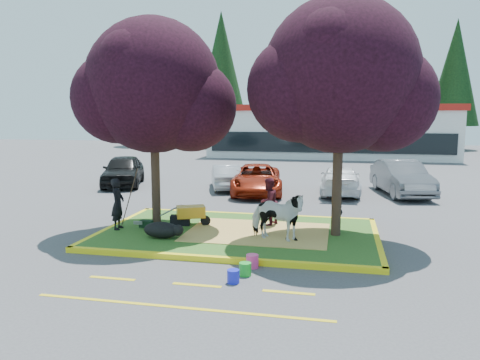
% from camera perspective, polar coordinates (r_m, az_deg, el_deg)
% --- Properties ---
extents(ground, '(90.00, 90.00, 0.00)m').
position_cam_1_polar(ground, '(14.33, -0.22, -6.85)').
color(ground, '#424244').
rests_on(ground, ground).
extents(median_island, '(8.00, 5.00, 0.15)m').
position_cam_1_polar(median_island, '(14.31, -0.22, -6.56)').
color(median_island, '#285B1C').
rests_on(median_island, ground).
extents(curb_near, '(8.30, 0.16, 0.15)m').
position_cam_1_polar(curb_near, '(11.91, -2.92, -9.64)').
color(curb_near, yellow).
rests_on(curb_near, ground).
extents(curb_far, '(8.30, 0.16, 0.15)m').
position_cam_1_polar(curb_far, '(16.77, 1.68, -4.37)').
color(curb_far, yellow).
rests_on(curb_far, ground).
extents(curb_left, '(0.16, 5.30, 0.15)m').
position_cam_1_polar(curb_left, '(15.68, -15.01, -5.54)').
color(curb_left, yellow).
rests_on(curb_left, ground).
extents(curb_right, '(0.16, 5.30, 0.15)m').
position_cam_1_polar(curb_right, '(14.05, 16.40, -7.19)').
color(curb_right, yellow).
rests_on(curb_right, ground).
extents(straw_bedding, '(4.20, 3.00, 0.01)m').
position_cam_1_polar(straw_bedding, '(14.18, 2.17, -6.37)').
color(straw_bedding, '#E0BA5C').
rests_on(straw_bedding, median_island).
extents(tree_purple_left, '(5.06, 4.20, 6.51)m').
position_cam_1_polar(tree_purple_left, '(15.06, -10.47, 10.49)').
color(tree_purple_left, black).
rests_on(tree_purple_left, median_island).
extents(tree_purple_right, '(5.30, 4.40, 6.82)m').
position_cam_1_polar(tree_purple_right, '(13.73, 12.19, 11.53)').
color(tree_purple_right, black).
rests_on(tree_purple_right, median_island).
extents(fire_lane_stripe_a, '(1.10, 0.12, 0.01)m').
position_cam_1_polar(fire_lane_stripe_a, '(11.20, -15.30, -11.49)').
color(fire_lane_stripe_a, yellow).
rests_on(fire_lane_stripe_a, ground).
extents(fire_lane_stripe_b, '(1.10, 0.12, 0.01)m').
position_cam_1_polar(fire_lane_stripe_b, '(10.46, -5.28, -12.64)').
color(fire_lane_stripe_b, yellow).
rests_on(fire_lane_stripe_b, ground).
extents(fire_lane_stripe_c, '(1.10, 0.12, 0.01)m').
position_cam_1_polar(fire_lane_stripe_c, '(10.08, 5.95, -13.48)').
color(fire_lane_stripe_c, yellow).
rests_on(fire_lane_stripe_c, ground).
extents(fire_lane_long, '(6.00, 0.10, 0.01)m').
position_cam_1_polar(fire_lane_long, '(9.41, -7.54, -15.13)').
color(fire_lane_long, yellow).
rests_on(fire_lane_long, ground).
extents(retail_building, '(20.40, 8.40, 4.40)m').
position_cam_1_polar(retail_building, '(41.54, 10.89, 6.00)').
color(retail_building, silver).
rests_on(retail_building, ground).
extents(treeline, '(46.58, 7.80, 14.63)m').
position_cam_1_polar(treeline, '(51.32, 10.44, 12.52)').
color(treeline, black).
rests_on(treeline, ground).
extents(cow, '(1.79, 1.12, 1.40)m').
position_cam_1_polar(cow, '(13.15, 4.51, -4.43)').
color(cow, white).
rests_on(cow, median_island).
extents(calf, '(1.14, 0.74, 0.46)m').
position_cam_1_polar(calf, '(13.71, -9.53, -6.02)').
color(calf, black).
rests_on(calf, median_island).
extents(handler, '(0.45, 0.62, 1.58)m').
position_cam_1_polar(handler, '(14.90, -14.68, -2.83)').
color(handler, black).
rests_on(handler, median_island).
extents(visitor_a, '(0.84, 0.92, 1.53)m').
position_cam_1_polar(visitor_a, '(14.93, 3.49, -2.66)').
color(visitor_a, '#45131E').
rests_on(visitor_a, median_island).
extents(visitor_b, '(0.33, 0.73, 1.23)m').
position_cam_1_polar(visitor_b, '(14.60, 11.84, -3.66)').
color(visitor_b, black).
rests_on(visitor_b, median_island).
extents(wheelbarrow, '(1.59, 0.85, 0.61)m').
position_cam_1_polar(wheelbarrow, '(15.10, -5.99, -3.90)').
color(wheelbarrow, black).
rests_on(wheelbarrow, median_island).
extents(gear_bag_dark, '(0.67, 0.46, 0.31)m').
position_cam_1_polar(gear_bag_dark, '(15.17, -7.32, -4.88)').
color(gear_bag_dark, black).
rests_on(gear_bag_dark, median_island).
extents(gear_bag_green, '(0.41, 0.26, 0.21)m').
position_cam_1_polar(gear_bag_green, '(15.07, -11.37, -5.26)').
color(gear_bag_green, black).
rests_on(gear_bag_green, median_island).
extents(bucket_green, '(0.32, 0.32, 0.30)m').
position_cam_1_polar(bucket_green, '(10.95, 0.64, -10.81)').
color(bucket_green, green).
rests_on(bucket_green, ground).
extents(bucket_pink, '(0.35, 0.35, 0.32)m').
position_cam_1_polar(bucket_pink, '(11.47, 1.51, -9.87)').
color(bucket_pink, '#FA3785').
rests_on(bucket_pink, ground).
extents(bucket_blue, '(0.36, 0.36, 0.30)m').
position_cam_1_polar(bucket_blue, '(10.51, -0.82, -11.67)').
color(bucket_blue, '#1920CB').
rests_on(bucket_blue, ground).
extents(car_black, '(3.19, 4.95, 1.57)m').
position_cam_1_polar(car_black, '(24.87, -14.04, 1.16)').
color(car_black, black).
rests_on(car_black, ground).
extents(car_silver, '(2.36, 3.91, 1.22)m').
position_cam_1_polar(car_silver, '(23.03, -1.75, 0.42)').
color(car_silver, '#A4A7AC').
rests_on(car_silver, ground).
extents(car_red, '(3.01, 5.16, 1.35)m').
position_cam_1_polar(car_red, '(21.68, 2.04, 0.11)').
color(car_red, maroon).
rests_on(car_red, ground).
extents(car_white, '(1.86, 4.46, 1.29)m').
position_cam_1_polar(car_white, '(22.05, 12.12, -0.02)').
color(car_white, white).
rests_on(car_white, ground).
extents(car_grey, '(2.60, 4.99, 1.56)m').
position_cam_1_polar(car_grey, '(22.56, 19.10, 0.25)').
color(car_grey, '#5B5E63').
rests_on(car_grey, ground).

